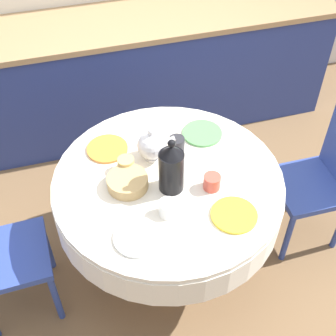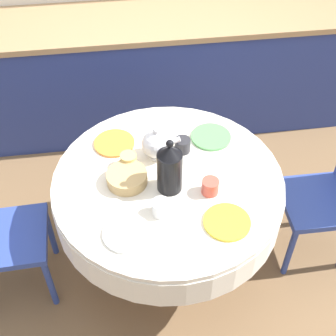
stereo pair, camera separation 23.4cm
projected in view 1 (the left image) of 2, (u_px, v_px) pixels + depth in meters
ground_plane at (168, 259)px, 2.92m from camera, size 12.00×12.00×0.00m
kitchen_counter at (118, 76)px, 3.53m from camera, size 3.24×0.64×0.90m
dining_table at (168, 195)px, 2.49m from camera, size 1.20×1.20×0.74m
chair_left at (324, 173)px, 2.73m from camera, size 0.40×0.40×0.95m
plate_near_left at (138, 237)px, 2.13m from camera, size 0.22×0.22×0.01m
cup_near_left at (168, 208)px, 2.21m from camera, size 0.09×0.09×0.08m
plate_near_right at (234, 215)px, 2.22m from camera, size 0.22×0.22×0.01m
cup_near_right at (212, 182)px, 2.33m from camera, size 0.09×0.09×0.08m
plate_far_left at (107, 149)px, 2.54m from camera, size 0.22×0.22×0.01m
cup_far_left at (126, 165)px, 2.41m from camera, size 0.09×0.09×0.08m
plate_far_right at (202, 133)px, 2.63m from camera, size 0.22×0.22×0.01m
cup_far_right at (177, 144)px, 2.52m from camera, size 0.09×0.09×0.08m
coffee_carafe at (171, 168)px, 2.26m from camera, size 0.13×0.13×0.32m
teapot at (152, 145)px, 2.45m from camera, size 0.21×0.15×0.20m
bread_basket at (128, 182)px, 2.34m from camera, size 0.21×0.21×0.06m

